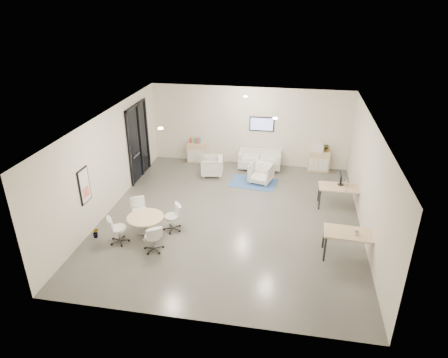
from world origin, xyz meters
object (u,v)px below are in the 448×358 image
at_px(sideboard_left, 196,153).
at_px(loveseat, 260,160).
at_px(armchair_right, 261,172).
at_px(desk_front, 352,235).
at_px(round_table, 145,219).
at_px(armchair_left, 212,165).
at_px(desk_rear, 341,189).
at_px(sideboard_right, 318,161).

xyz_separation_m(sideboard_left, loveseat, (2.68, -0.21, -0.07)).
distance_m(loveseat, armchair_right, 1.32).
bearing_deg(desk_front, round_table, -176.54).
bearing_deg(armchair_left, sideboard_left, -150.33).
xyz_separation_m(desk_rear, desk_front, (0.05, -2.82, 0.01)).
bearing_deg(desk_front, desk_rear, 94.49).
bearing_deg(armchair_right, round_table, -110.62).
height_order(loveseat, armchair_left, armchair_left).
bearing_deg(desk_front, sideboard_right, 99.82).
xyz_separation_m(sideboard_left, sideboard_right, (5.02, -0.01, 0.00)).
relative_size(sideboard_left, desk_front, 0.55).
xyz_separation_m(loveseat, armchair_left, (-1.77, -1.00, 0.07)).
bearing_deg(sideboard_left, desk_rear, -27.82).
distance_m(armchair_left, desk_rear, 5.02).
bearing_deg(desk_rear, sideboard_left, 151.59).
relative_size(desk_rear, round_table, 1.35).
height_order(desk_rear, round_table, desk_rear).
bearing_deg(loveseat, sideboard_left, 173.83).
bearing_deg(round_table, sideboard_right, 48.41).
bearing_deg(armchair_right, sideboard_right, 48.96).
bearing_deg(sideboard_left, armchair_right, -28.00).
bearing_deg(sideboard_left, desk_front, -45.60).
bearing_deg(armchair_left, armchair_right, 73.46).
bearing_deg(armchair_left, desk_rear, 62.06).
height_order(sideboard_left, round_table, sideboard_left).
relative_size(sideboard_right, armchair_left, 1.01).
distance_m(sideboard_right, round_table, 7.71).
distance_m(loveseat, desk_rear, 4.03).
distance_m(armchair_left, armchair_right, 1.96).
bearing_deg(armchair_right, loveseat, 111.63).
distance_m(sideboard_left, round_table, 5.78).
distance_m(sideboard_right, desk_rear, 3.02).
height_order(loveseat, round_table, loveseat).
distance_m(loveseat, desk_front, 6.32).
relative_size(sideboard_left, armchair_left, 1.00).
distance_m(sideboard_left, desk_rear, 6.35).
bearing_deg(sideboard_right, armchair_right, -145.15).
bearing_deg(round_table, armchair_right, 55.26).
relative_size(armchair_right, desk_rear, 0.57).
bearing_deg(armchair_right, desk_rear, -13.52).
bearing_deg(armchair_left, round_table, -19.99).
bearing_deg(armchair_left, sideboard_right, 98.79).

